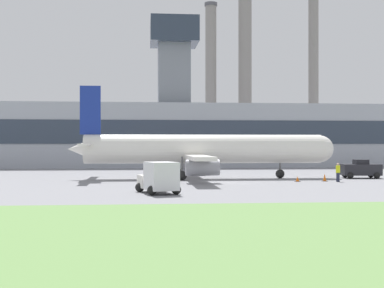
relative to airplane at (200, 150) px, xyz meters
name	(u,v)px	position (x,y,z in m)	size (l,w,h in m)	color
ground_plane	(219,183)	(1.08, -5.83, -3.02)	(400.00, 400.00, 0.00)	gray
terminal_building	(186,131)	(0.90, 30.48, 2.74)	(70.84, 10.75, 23.77)	#9EA3AD
smokestack_left	(211,81)	(9.10, 62.03, 14.61)	(2.81, 2.81, 35.04)	gray
smokestack_right	(245,74)	(16.91, 62.65, 16.39)	(3.40, 3.40, 38.56)	gray
smokestack_far	(313,74)	(31.69, 59.61, 16.20)	(2.53, 2.53, 38.24)	gray
airplane	(200,150)	(0.00, 0.00, 0.00)	(27.97, 23.36, 9.63)	white
pushback_tug	(361,170)	(17.14, -0.60, -2.11)	(4.15, 2.82, 2.00)	#232328
fuel_truck	(159,178)	(-4.84, -16.48, -1.90)	(3.32, 4.66, 2.33)	white
ground_crew_person	(338,172)	(12.67, -5.80, -2.10)	(0.43, 0.43, 1.81)	#23283D
traffic_cone_near_nose	(325,178)	(11.70, -4.83, -2.68)	(0.49, 0.49, 0.74)	black
traffic_cone_wingtip	(297,179)	(8.90, -5.11, -2.80)	(0.49, 0.49, 0.50)	black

